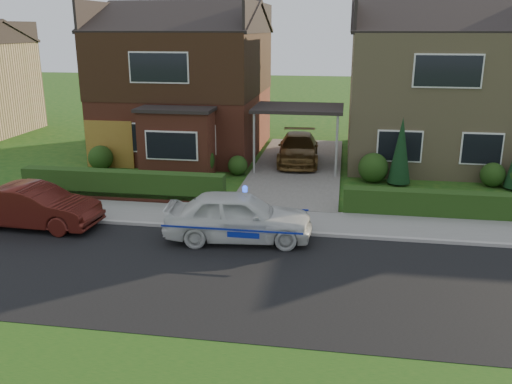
# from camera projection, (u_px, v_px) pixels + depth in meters

# --- Properties ---
(ground) EXTENTS (120.00, 120.00, 0.00)m
(ground) POSITION_uv_depth(u_px,v_px,m) (258.00, 277.00, 13.56)
(ground) COLOR #154612
(ground) RESTS_ON ground
(road) EXTENTS (60.00, 6.00, 0.02)m
(road) POSITION_uv_depth(u_px,v_px,m) (258.00, 277.00, 13.56)
(road) COLOR black
(road) RESTS_ON ground
(kerb) EXTENTS (60.00, 0.16, 0.12)m
(kerb) POSITION_uv_depth(u_px,v_px,m) (274.00, 232.00, 16.42)
(kerb) COLOR #9E9993
(kerb) RESTS_ON ground
(sidewalk) EXTENTS (60.00, 2.00, 0.10)m
(sidewalk) POSITION_uv_depth(u_px,v_px,m) (278.00, 220.00, 17.41)
(sidewalk) COLOR slate
(sidewalk) RESTS_ON ground
(driveway) EXTENTS (3.80, 12.00, 0.12)m
(driveway) POSITION_uv_depth(u_px,v_px,m) (297.00, 168.00, 23.92)
(driveway) COLOR #666059
(driveway) RESTS_ON ground
(house_left) EXTENTS (7.50, 9.53, 7.25)m
(house_left) POSITION_uv_depth(u_px,v_px,m) (186.00, 74.00, 26.47)
(house_left) COLOR brown
(house_left) RESTS_ON ground
(house_right) EXTENTS (7.50, 8.06, 7.25)m
(house_right) POSITION_uv_depth(u_px,v_px,m) (431.00, 81.00, 24.80)
(house_right) COLOR #9C8A5F
(house_right) RESTS_ON ground
(carport_link) EXTENTS (3.80, 3.00, 2.77)m
(carport_link) POSITION_uv_depth(u_px,v_px,m) (298.00, 109.00, 23.13)
(carport_link) COLOR black
(carport_link) RESTS_ON ground
(garage_door) EXTENTS (2.20, 0.10, 2.10)m
(garage_door) POSITION_uv_depth(u_px,v_px,m) (110.00, 144.00, 23.93)
(garage_door) COLOR brown
(garage_door) RESTS_ON ground
(dwarf_wall) EXTENTS (7.70, 0.25, 0.36)m
(dwarf_wall) POSITION_uv_depth(u_px,v_px,m) (122.00, 197.00, 19.41)
(dwarf_wall) COLOR brown
(dwarf_wall) RESTS_ON ground
(hedge_left) EXTENTS (7.50, 0.55, 0.90)m
(hedge_left) POSITION_uv_depth(u_px,v_px,m) (124.00, 200.00, 19.60)
(hedge_left) COLOR #193410
(hedge_left) RESTS_ON ground
(hedge_right) EXTENTS (7.50, 0.55, 0.80)m
(hedge_right) POSITION_uv_depth(u_px,v_px,m) (458.00, 219.00, 17.71)
(hedge_right) COLOR #193410
(hedge_right) RESTS_ON ground
(shrub_left_far) EXTENTS (1.08, 1.08, 1.08)m
(shrub_left_far) POSITION_uv_depth(u_px,v_px,m) (101.00, 158.00, 23.69)
(shrub_left_far) COLOR #193410
(shrub_left_far) RESTS_ON ground
(shrub_left_mid) EXTENTS (1.32, 1.32, 1.32)m
(shrub_left_mid) POSITION_uv_depth(u_px,v_px,m) (199.00, 160.00, 22.77)
(shrub_left_mid) COLOR #193410
(shrub_left_mid) RESTS_ON ground
(shrub_left_near) EXTENTS (0.84, 0.84, 0.84)m
(shrub_left_near) POSITION_uv_depth(u_px,v_px,m) (238.00, 165.00, 22.87)
(shrub_left_near) COLOR #193410
(shrub_left_near) RESTS_ON ground
(shrub_right_near) EXTENTS (1.20, 1.20, 1.20)m
(shrub_right_near) POSITION_uv_depth(u_px,v_px,m) (373.00, 168.00, 21.76)
(shrub_right_near) COLOR #193410
(shrub_right_near) RESTS_ON ground
(shrub_right_mid) EXTENTS (0.96, 0.96, 0.96)m
(shrub_right_mid) POSITION_uv_depth(u_px,v_px,m) (493.00, 175.00, 21.17)
(shrub_right_mid) COLOR #193410
(shrub_right_mid) RESTS_ON ground
(conifer_a) EXTENTS (0.90, 0.90, 2.60)m
(conifer_a) POSITION_uv_depth(u_px,v_px,m) (401.00, 153.00, 21.21)
(conifer_a) COLOR black
(conifer_a) RESTS_ON ground
(police_car) EXTENTS (3.95, 4.44, 1.63)m
(police_car) POSITION_uv_depth(u_px,v_px,m) (238.00, 217.00, 15.73)
(police_car) COLOR silver
(police_car) RESTS_ON ground
(driveway_car) EXTENTS (2.05, 4.48, 1.27)m
(driveway_car) POSITION_uv_depth(u_px,v_px,m) (298.00, 149.00, 24.49)
(driveway_car) COLOR brown
(driveway_car) RESTS_ON driveway
(street_car) EXTENTS (1.59, 4.13, 1.34)m
(street_car) POSITION_uv_depth(u_px,v_px,m) (34.00, 207.00, 16.78)
(street_car) COLOR #48140F
(street_car) RESTS_ON ground
(potted_plant_a) EXTENTS (0.42, 0.36, 0.68)m
(potted_plant_a) POSITION_uv_depth(u_px,v_px,m) (151.00, 188.00, 19.89)
(potted_plant_a) COLOR gray
(potted_plant_a) RESTS_ON ground
(potted_plant_b) EXTENTS (0.50, 0.48, 0.71)m
(potted_plant_b) POSITION_uv_depth(u_px,v_px,m) (164.00, 186.00, 20.06)
(potted_plant_b) COLOR gray
(potted_plant_b) RESTS_ON ground
(potted_plant_c) EXTENTS (0.43, 0.43, 0.70)m
(potted_plant_c) POSITION_uv_depth(u_px,v_px,m) (98.00, 180.00, 20.99)
(potted_plant_c) COLOR gray
(potted_plant_c) RESTS_ON ground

